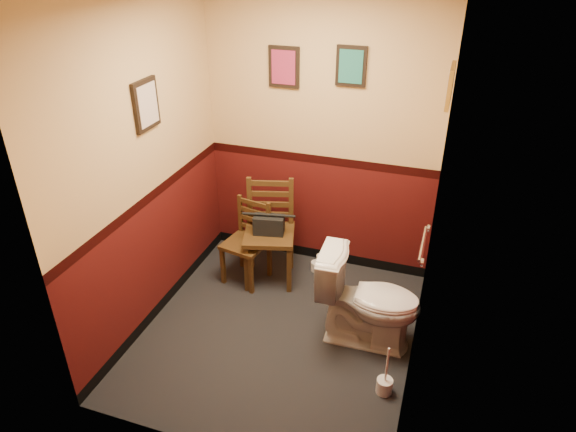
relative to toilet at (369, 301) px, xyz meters
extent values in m
cube|color=black|center=(-0.72, -0.14, -0.41)|extent=(2.20, 2.40, 0.00)
cube|color=#460F0E|center=(-0.72, 1.06, 0.94)|extent=(2.20, 0.00, 2.70)
cube|color=#460F0E|center=(-0.72, -1.34, 0.94)|extent=(2.20, 0.00, 2.70)
cube|color=#460F0E|center=(-1.82, -0.14, 0.94)|extent=(0.00, 2.40, 2.70)
cube|color=#460F0E|center=(0.38, -0.14, 0.94)|extent=(0.00, 2.40, 2.70)
cylinder|color=silver|center=(0.35, 0.11, 0.54)|extent=(0.03, 0.50, 0.03)
cylinder|color=silver|center=(0.37, -0.14, 0.54)|extent=(0.02, 0.06, 0.06)
cylinder|color=silver|center=(0.37, 0.36, 0.54)|extent=(0.02, 0.06, 0.06)
cube|color=black|center=(-1.07, 1.04, 1.54)|extent=(0.28, 0.03, 0.36)
cube|color=maroon|center=(-1.07, 1.02, 1.54)|extent=(0.22, 0.01, 0.30)
cube|color=black|center=(-0.47, 1.04, 1.59)|extent=(0.26, 0.03, 0.34)
cube|color=#20685E|center=(-0.47, 1.02, 1.59)|extent=(0.20, 0.01, 0.28)
cube|color=black|center=(-1.80, -0.04, 1.44)|extent=(0.03, 0.30, 0.38)
cube|color=#C5AA9A|center=(-1.79, -0.04, 1.44)|extent=(0.01, 0.24, 0.31)
cube|color=olive|center=(0.36, 0.46, 1.64)|extent=(0.03, 0.34, 0.28)
cube|color=#C5AA9A|center=(0.35, 0.46, 1.64)|extent=(0.01, 0.28, 0.22)
imported|color=white|center=(0.00, 0.00, 0.00)|extent=(0.84, 0.49, 0.81)
cylinder|color=silver|center=(0.24, -0.51, -0.35)|extent=(0.12, 0.12, 0.12)
cylinder|color=silver|center=(0.24, -0.51, -0.15)|extent=(0.02, 0.02, 0.34)
cube|color=#402913|center=(-1.27, 0.48, 0.00)|extent=(0.44, 0.44, 0.04)
cube|color=#402913|center=(-1.46, 0.35, -0.20)|extent=(0.04, 0.04, 0.40)
cube|color=#402913|center=(-1.40, 0.67, -0.20)|extent=(0.04, 0.04, 0.40)
cube|color=#402913|center=(-1.14, 0.29, -0.20)|extent=(0.04, 0.04, 0.40)
cube|color=#402913|center=(-1.08, 0.61, -0.20)|extent=(0.04, 0.04, 0.40)
cube|color=#402913|center=(-1.40, 0.67, 0.20)|extent=(0.04, 0.04, 0.40)
cube|color=#402913|center=(-1.08, 0.61, 0.20)|extent=(0.04, 0.04, 0.40)
cube|color=#402913|center=(-1.24, 0.64, 0.09)|extent=(0.30, 0.08, 0.04)
cube|color=#402913|center=(-1.24, 0.64, 0.18)|extent=(0.30, 0.08, 0.04)
cube|color=#402913|center=(-1.24, 0.64, 0.27)|extent=(0.30, 0.08, 0.04)
cube|color=#402913|center=(-1.24, 0.64, 0.36)|extent=(0.30, 0.08, 0.04)
cube|color=#402913|center=(-1.06, 0.56, 0.09)|extent=(0.57, 0.57, 0.04)
cube|color=#402913|center=(-1.20, 0.32, -0.16)|extent=(0.05, 0.05, 0.50)
cube|color=#402913|center=(-1.31, 0.70, -0.16)|extent=(0.05, 0.05, 0.50)
cube|color=#402913|center=(-0.82, 0.42, -0.16)|extent=(0.05, 0.05, 0.50)
cube|color=#402913|center=(-0.92, 0.81, -0.16)|extent=(0.05, 0.05, 0.50)
cube|color=#402913|center=(-1.31, 0.70, 0.34)|extent=(0.05, 0.05, 0.50)
cube|color=#402913|center=(-0.93, 0.81, 0.34)|extent=(0.05, 0.05, 0.50)
cube|color=#402913|center=(-1.12, 0.76, 0.20)|extent=(0.37, 0.13, 0.05)
cube|color=#402913|center=(-1.12, 0.76, 0.31)|extent=(0.37, 0.13, 0.05)
cube|color=#402913|center=(-1.12, 0.76, 0.42)|extent=(0.37, 0.13, 0.05)
cube|color=#402913|center=(-1.12, 0.76, 0.53)|extent=(0.37, 0.13, 0.05)
cube|color=black|center=(-1.06, 0.56, 0.20)|extent=(0.30, 0.19, 0.18)
cylinder|color=black|center=(-1.06, 0.56, 0.30)|extent=(0.25, 0.07, 0.02)
cylinder|color=silver|center=(-0.67, 0.84, -0.36)|extent=(0.11, 0.11, 0.10)
cylinder|color=silver|center=(-0.55, 0.84, -0.36)|extent=(0.11, 0.11, 0.10)
cylinder|color=silver|center=(-0.61, 0.83, -0.26)|extent=(0.11, 0.11, 0.10)
camera|label=1|loc=(0.42, -3.30, 2.59)|focal=32.00mm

